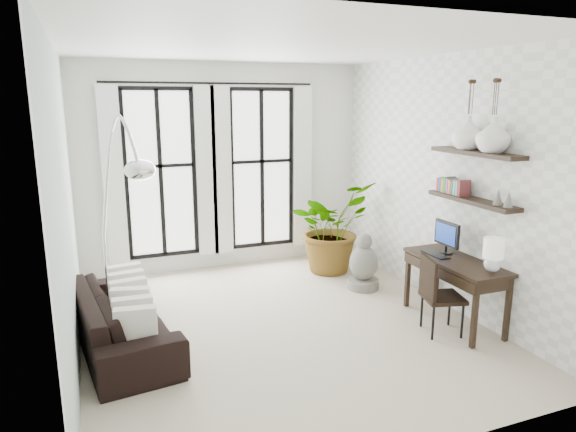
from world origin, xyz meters
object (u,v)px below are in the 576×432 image
sofa (121,318)px  arc_lamp (119,172)px  desk (458,266)px  buddha (364,265)px  plant (331,227)px  desk_chair (436,291)px

sofa → arc_lamp: 1.59m
sofa → arc_lamp: bearing=-25.2°
desk → buddha: bearing=105.8°
arc_lamp → sofa: bearing=-108.1°
plant → arc_lamp: size_ratio=0.57×
sofa → desk: size_ratio=1.61×
plant → arc_lamp: arc_lamp is taller
desk → buddha: desk is taller
desk → arc_lamp: (-3.64, 1.21, 1.13)m
desk → arc_lamp: 4.00m
plant → desk: bearing=-78.1°
sofa → desk: bearing=-110.5°
plant → buddha: 0.98m
sofa → buddha: (3.33, 0.57, 0.02)m
desk_chair → buddha: 1.57m
sofa → buddha: 3.38m
plant → desk: (0.50, -2.37, 0.03)m
desk_chair → buddha: size_ratio=1.12×
arc_lamp → desk_chair: bearing=-21.9°
plant → sofa: bearing=-155.5°
desk_chair → buddha: desk_chair is taller
plant → desk_chair: 2.48m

